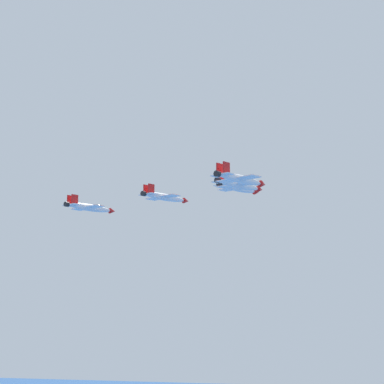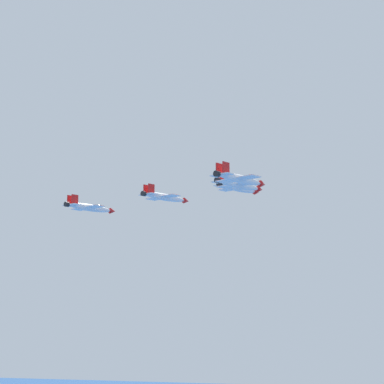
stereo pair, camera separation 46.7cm
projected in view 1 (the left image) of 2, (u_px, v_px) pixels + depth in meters
The scene contains 5 objects.
jet_lead at pixel (238, 188), 186.97m from camera, with size 10.71×16.04×3.60m.
jet_left_wingman at pixel (165, 197), 184.38m from camera, with size 10.50×15.62×3.55m.
jet_right_wingman at pixel (239, 185), 167.33m from camera, with size 10.82×16.19×3.64m.
jet_left_outer at pixel (90, 207), 181.73m from camera, with size 10.37×15.53×3.49m.
jet_right_outer at pixel (240, 179), 147.75m from camera, with size 10.35×15.49×3.48m.
Camera 1 is at (-18.78, 183.29, 67.54)m, focal length 65.87 mm.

